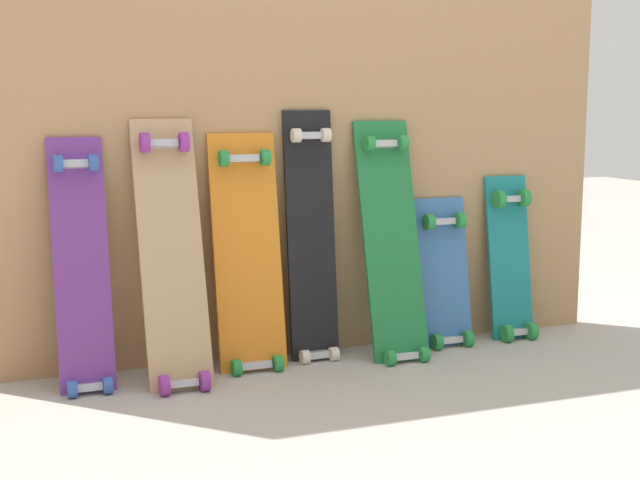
{
  "coord_description": "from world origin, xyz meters",
  "views": [
    {
      "loc": [
        -1.05,
        -2.9,
        0.9
      ],
      "look_at": [
        0.0,
        -0.07,
        0.43
      ],
      "focal_mm": 49.4,
      "sensor_mm": 36.0,
      "label": 1
    }
  ],
  "objects_px": {
    "skateboard_green": "(392,250)",
    "skateboard_teal": "(511,265)",
    "skateboard_purple": "(82,275)",
    "skateboard_black": "(312,246)",
    "skateboard_orange": "(248,262)",
    "skateboard_natural": "(172,262)",
    "skateboard_blue": "(444,281)"
  },
  "relations": [
    {
      "from": "skateboard_natural",
      "to": "skateboard_green",
      "type": "distance_m",
      "value": 0.79
    },
    {
      "from": "skateboard_purple",
      "to": "skateboard_orange",
      "type": "xyz_separation_m",
      "value": [
        0.55,
        0.02,
        0.0
      ]
    },
    {
      "from": "skateboard_orange",
      "to": "skateboard_black",
      "type": "bearing_deg",
      "value": 6.63
    },
    {
      "from": "skateboard_orange",
      "to": "skateboard_green",
      "type": "relative_size",
      "value": 0.96
    },
    {
      "from": "skateboard_green",
      "to": "skateboard_teal",
      "type": "relative_size",
      "value": 1.33
    },
    {
      "from": "skateboard_orange",
      "to": "skateboard_green",
      "type": "height_order",
      "value": "skateboard_green"
    },
    {
      "from": "skateboard_natural",
      "to": "skateboard_black",
      "type": "height_order",
      "value": "skateboard_black"
    },
    {
      "from": "skateboard_green",
      "to": "skateboard_orange",
      "type": "bearing_deg",
      "value": 175.54
    },
    {
      "from": "skateboard_black",
      "to": "skateboard_natural",
      "type": "bearing_deg",
      "value": -169.62
    },
    {
      "from": "skateboard_purple",
      "to": "skateboard_green",
      "type": "distance_m",
      "value": 1.08
    },
    {
      "from": "skateboard_green",
      "to": "skateboard_teal",
      "type": "height_order",
      "value": "skateboard_green"
    },
    {
      "from": "skateboard_natural",
      "to": "skateboard_teal",
      "type": "xyz_separation_m",
      "value": [
        1.33,
        0.09,
        -0.11
      ]
    },
    {
      "from": "skateboard_purple",
      "to": "skateboard_blue",
      "type": "relative_size",
      "value": 1.41
    },
    {
      "from": "skateboard_orange",
      "to": "skateboard_purple",
      "type": "bearing_deg",
      "value": -177.63
    },
    {
      "from": "skateboard_natural",
      "to": "skateboard_teal",
      "type": "distance_m",
      "value": 1.34
    },
    {
      "from": "skateboard_natural",
      "to": "skateboard_orange",
      "type": "bearing_deg",
      "value": 13.63
    },
    {
      "from": "skateboard_purple",
      "to": "skateboard_natural",
      "type": "height_order",
      "value": "skateboard_natural"
    },
    {
      "from": "skateboard_purple",
      "to": "skateboard_blue",
      "type": "distance_m",
      "value": 1.33
    },
    {
      "from": "skateboard_purple",
      "to": "skateboard_orange",
      "type": "relative_size",
      "value": 0.99
    },
    {
      "from": "skateboard_purple",
      "to": "skateboard_teal",
      "type": "height_order",
      "value": "skateboard_purple"
    },
    {
      "from": "skateboard_purple",
      "to": "skateboard_orange",
      "type": "height_order",
      "value": "skateboard_orange"
    },
    {
      "from": "skateboard_green",
      "to": "skateboard_blue",
      "type": "distance_m",
      "value": 0.29
    },
    {
      "from": "skateboard_purple",
      "to": "skateboard_natural",
      "type": "relative_size",
      "value": 0.94
    },
    {
      "from": "skateboard_purple",
      "to": "skateboard_black",
      "type": "height_order",
      "value": "skateboard_black"
    },
    {
      "from": "skateboard_natural",
      "to": "skateboard_green",
      "type": "xyz_separation_m",
      "value": [
        0.79,
        0.03,
        -0.01
      ]
    },
    {
      "from": "skateboard_blue",
      "to": "skateboard_teal",
      "type": "bearing_deg",
      "value": 0.0
    },
    {
      "from": "skateboard_green",
      "to": "skateboard_blue",
      "type": "height_order",
      "value": "skateboard_green"
    },
    {
      "from": "skateboard_orange",
      "to": "skateboard_teal",
      "type": "distance_m",
      "value": 1.06
    },
    {
      "from": "skateboard_natural",
      "to": "skateboard_teal",
      "type": "relative_size",
      "value": 1.34
    },
    {
      "from": "skateboard_green",
      "to": "skateboard_teal",
      "type": "bearing_deg",
      "value": 6.42
    },
    {
      "from": "skateboard_natural",
      "to": "skateboard_teal",
      "type": "height_order",
      "value": "skateboard_natural"
    },
    {
      "from": "skateboard_blue",
      "to": "skateboard_teal",
      "type": "distance_m",
      "value": 0.29
    }
  ]
}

